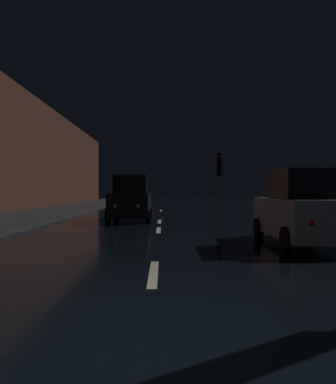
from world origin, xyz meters
TOP-DOWN VIEW (x-y plane):
  - ground at (0.00, 24.50)m, footprint 26.59×84.00m
  - sidewalk_left at (-7.09, 24.50)m, footprint 4.40×84.00m
  - building_facade_left at (-9.69, 21.00)m, footprint 0.80×63.00m
  - lane_centerline at (0.00, 12.82)m, footprint 0.16×23.02m
  - traffic_light_far_right at (4.80, 28.01)m, footprint 0.37×0.48m
  - streetlamp_overhead at (-4.56, 8.04)m, footprint 1.70×0.44m
  - car_approaching_headlights at (-1.41, 15.03)m, footprint 2.02×4.37m
  - car_parked_right_near at (3.99, 6.79)m, footprint 1.87×4.05m

SIDE VIEW (x-z plane):
  - ground at x=0.00m, z-range -0.02..0.00m
  - lane_centerline at x=0.00m, z-range 0.00..0.01m
  - sidewalk_left at x=-7.09m, z-range 0.00..0.15m
  - car_parked_right_near at x=3.99m, z-range -0.09..1.95m
  - car_approaching_headlights at x=-1.41m, z-range -0.09..2.11m
  - traffic_light_far_right at x=4.80m, z-range 1.00..5.55m
  - building_facade_left at x=-9.69m, z-range 0.00..8.42m
  - streetlamp_overhead at x=-4.56m, z-range 1.22..9.12m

